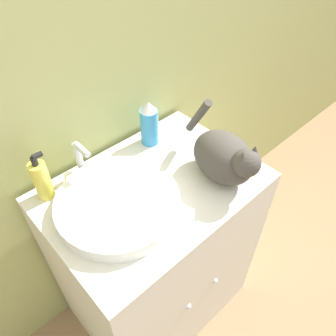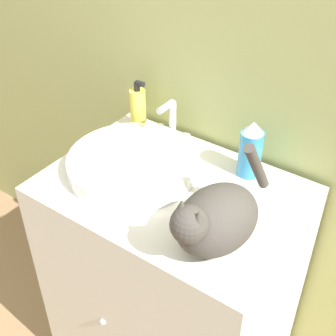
% 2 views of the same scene
% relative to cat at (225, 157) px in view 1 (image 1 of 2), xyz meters
% --- Properties ---
extents(wall_back, '(6.00, 0.05, 2.50)m').
position_rel_cat_xyz_m(wall_back, '(-0.22, 0.44, 0.27)').
color(wall_back, tan).
rests_on(wall_back, ground_plane).
extents(vanity_cabinet, '(0.76, 0.55, 0.89)m').
position_rel_cat_xyz_m(vanity_cabinet, '(-0.22, 0.13, -0.53)').
color(vanity_cabinet, silver).
rests_on(vanity_cabinet, ground_plane).
extents(sink_basin, '(0.40, 0.40, 0.05)m').
position_rel_cat_xyz_m(sink_basin, '(-0.36, 0.13, -0.06)').
color(sink_basin, white).
rests_on(sink_basin, vanity_cabinet).
extents(faucet, '(0.14, 0.09, 0.15)m').
position_rel_cat_xyz_m(faucet, '(-0.36, 0.33, -0.03)').
color(faucet, silver).
rests_on(faucet, vanity_cabinet).
extents(cat, '(0.21, 0.36, 0.25)m').
position_rel_cat_xyz_m(cat, '(0.00, 0.00, 0.00)').
color(cat, '#47423D').
rests_on(cat, vanity_cabinet).
extents(soap_bottle, '(0.06, 0.05, 0.18)m').
position_rel_cat_xyz_m(soap_bottle, '(-0.51, 0.34, -0.01)').
color(soap_bottle, '#EADB4C').
rests_on(soap_bottle, vanity_cabinet).
extents(spray_bottle, '(0.07, 0.07, 0.18)m').
position_rel_cat_xyz_m(spray_bottle, '(-0.07, 0.32, -0.00)').
color(spray_bottle, '#338CCC').
rests_on(spray_bottle, vanity_cabinet).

